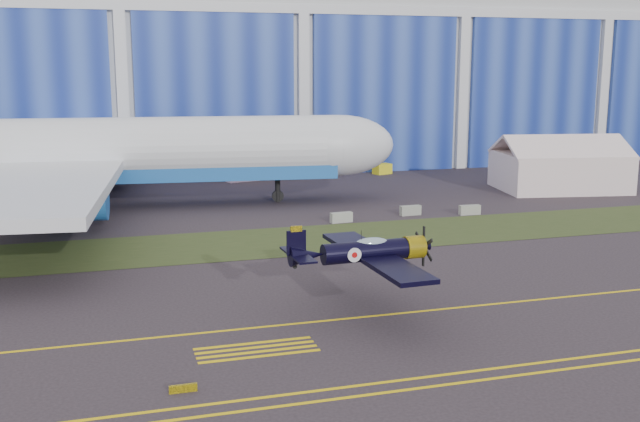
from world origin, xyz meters
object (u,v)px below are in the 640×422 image
object	(u,v)px
warbird	(366,251)
tent	(560,162)
tug	(382,169)
shipping_container	(251,168)
jetliner	(69,79)

from	to	relation	value
warbird	tent	world-z (taller)	tent
warbird	tug	distance (m)	55.40
shipping_container	tent	bearing A→B (deg)	-44.28
warbird	shipping_container	xyz separation A→B (m)	(3.63, 51.31, -2.14)
shipping_container	warbird	bearing A→B (deg)	-109.73
warbird	tug	bearing A→B (deg)	65.27
tent	tug	xyz separation A→B (m)	(-14.56, 17.25, -2.48)
shipping_container	tug	bearing A→B (deg)	-15.84
jetliner	shipping_container	distance (m)	26.54
tug	warbird	bearing A→B (deg)	-131.42
tent	shipping_container	distance (m)	36.18
tent	tug	bearing A→B (deg)	140.05
jetliner	tug	xyz separation A→B (m)	(37.18, 13.44, -11.84)
warbird	shipping_container	size ratio (longest dim) A/B	1.78
warbird	shipping_container	world-z (taller)	warbird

